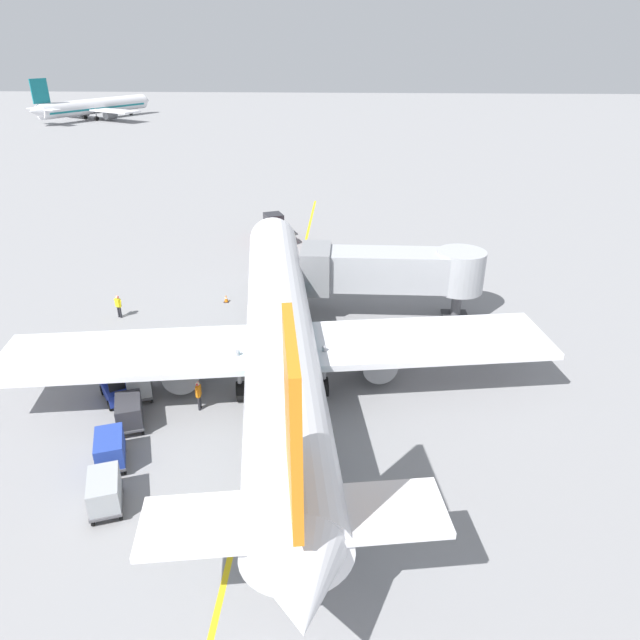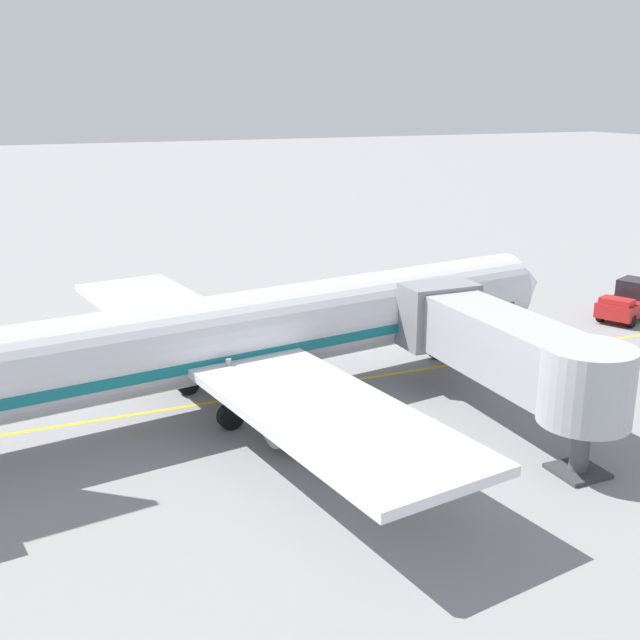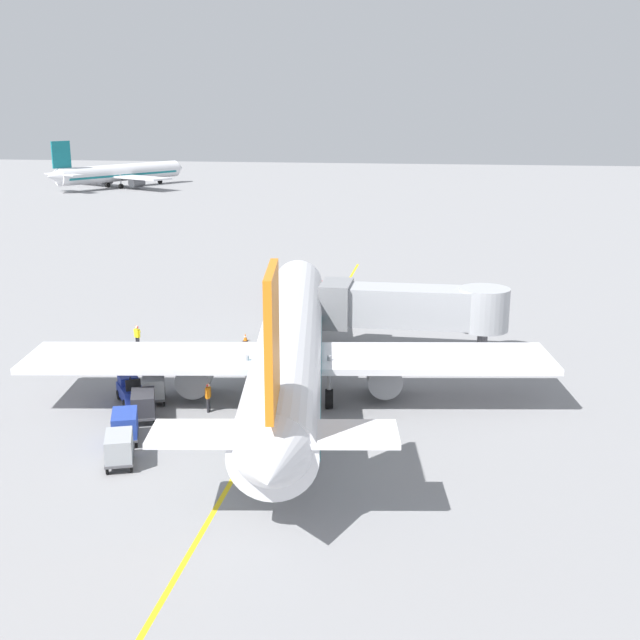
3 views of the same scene
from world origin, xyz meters
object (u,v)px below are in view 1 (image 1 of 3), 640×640
safety_cone_nose_left (226,299)px  baggage_cart_second_in_train (129,411)px  pushback_tractor (276,229)px  baggage_tug_lead (115,387)px  baggage_cart_third_in_train (110,448)px  ground_crew_loader (199,394)px  baggage_cart_front (139,382)px  parked_airliner (280,332)px  baggage_cart_tail_end (104,491)px  distant_taxiing_airliner (95,107)px  jet_bridge (391,270)px  ground_crew_wing_walker (118,305)px

safety_cone_nose_left → baggage_cart_second_in_train: bearing=-96.4°
pushback_tractor → baggage_tug_lead: bearing=-100.9°
safety_cone_nose_left → pushback_tractor: bearing=82.6°
safety_cone_nose_left → baggage_cart_third_in_train: bearing=-94.9°
pushback_tractor → safety_cone_nose_left: 15.37m
baggage_tug_lead → ground_crew_loader: (4.87, -0.77, 0.24)m
baggage_cart_front → safety_cone_nose_left: size_ratio=5.02×
pushback_tractor → ground_crew_loader: (-0.59, -29.15, -0.15)m
parked_airliner → baggage_cart_third_in_train: (-7.04, -7.72, -2.24)m
baggage_cart_tail_end → distant_taxiing_airliner: distant_taxiing_airliner is taller
ground_crew_loader → distant_taxiing_airliner: size_ratio=0.05×
jet_bridge → ground_crew_loader: bearing=-131.1°
baggage_cart_third_in_train → baggage_cart_front: bearing=95.9°
baggage_tug_lead → ground_crew_wing_walker: size_ratio=1.62×
pushback_tractor → ground_crew_loader: pushback_tractor is taller
baggage_cart_front → baggage_cart_second_in_train: size_ratio=1.00×
safety_cone_nose_left → distant_taxiing_airliner: (-54.21, 107.73, 2.74)m
ground_crew_wing_walker → pushback_tractor: bearing=63.7°
distant_taxiing_airliner → parked_airliner: bearing=-63.3°
pushback_tractor → baggage_cart_front: bearing=-98.4°
parked_airliner → jet_bridge: (6.70, 9.28, 0.27)m
ground_crew_loader → pushback_tractor: bearing=88.8°
baggage_cart_third_in_train → safety_cone_nose_left: size_ratio=5.02×
ground_crew_wing_walker → safety_cone_nose_left: ground_crew_wing_walker is taller
ground_crew_wing_walker → ground_crew_loader: size_ratio=1.00×
parked_airliner → distant_taxiing_airliner: parked_airliner is taller
baggage_cart_second_in_train → distant_taxiing_airliner: bearing=113.0°
baggage_cart_tail_end → safety_cone_nose_left: (0.78, 21.32, -0.66)m
safety_cone_nose_left → distant_taxiing_airliner: size_ratio=0.02×
safety_cone_nose_left → distant_taxiing_airliner: 120.63m
jet_bridge → baggage_cart_front: 18.41m
parked_airliner → baggage_cart_third_in_train: size_ratio=12.60×
ground_crew_loader → distant_taxiing_airliner: distant_taxiing_airliner is taller
jet_bridge → ground_crew_loader: 16.54m
ground_crew_wing_walker → parked_airliner: bearing=-32.2°
baggage_cart_tail_end → ground_crew_loader: ground_crew_loader is taller
ground_crew_loader → parked_airliner: bearing=36.9°
jet_bridge → baggage_cart_front: size_ratio=4.27×
pushback_tractor → baggage_cart_second_in_train: 31.11m
baggage_tug_lead → safety_cone_nose_left: bearing=75.1°
pushback_tractor → baggage_cart_front: pushback_tractor is taller
pushback_tractor → ground_crew_loader: size_ratio=2.91×
pushback_tractor → safety_cone_nose_left: (-1.98, -15.22, -0.81)m
ground_crew_wing_walker → distant_taxiing_airliner: bearing=113.1°
pushback_tractor → baggage_cart_third_in_train: 34.02m
baggage_tug_lead → baggage_cart_third_in_train: size_ratio=0.93×
baggage_cart_third_in_train → ground_crew_loader: size_ratio=1.75×
distant_taxiing_airliner → pushback_tractor: bearing=-58.7°
baggage_cart_third_in_train → safety_cone_nose_left: bearing=85.1°
pushback_tractor → baggage_cart_front: (-4.16, -28.12, -0.15)m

